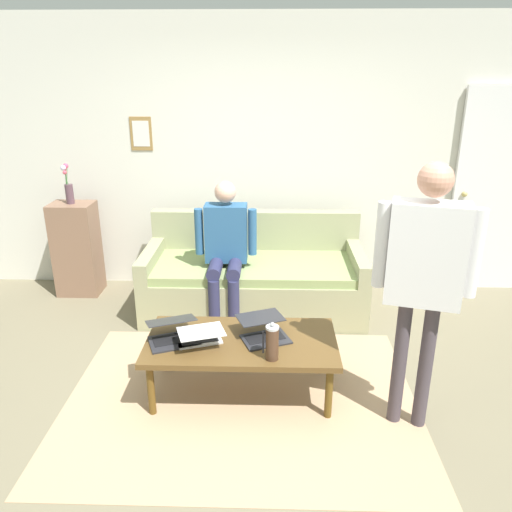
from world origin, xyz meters
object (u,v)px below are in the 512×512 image
object	(u,v)px
interior_door	(494,193)
coffee_table	(242,345)
side_shelf	(77,249)
person_seated	(226,245)
couch	(254,279)
laptop_right	(199,336)
laptop_left	(173,334)
flower_vase	(68,187)
person_standing	(425,267)
laptop_center	(264,331)
french_press	(272,343)

from	to	relation	value
interior_door	coffee_table	bearing A→B (deg)	38.51
side_shelf	person_seated	distance (m)	1.68
couch	laptop_right	world-z (taller)	couch
couch	laptop_left	size ratio (longest dim) A/B	4.77
flower_vase	person_standing	world-z (taller)	person_standing
couch	side_shelf	world-z (taller)	side_shelf
flower_vase	coffee_table	bearing A→B (deg)	136.54
laptop_center	person_standing	distance (m)	1.18
laptop_right	person_standing	distance (m)	1.54
interior_door	couch	size ratio (longest dim) A/B	1.00
french_press	person_standing	xyz separation A→B (m)	(-0.89, 0.06, 0.56)
laptop_center	person_seated	distance (m)	1.18
laptop_left	person_standing	bearing A→B (deg)	169.81
laptop_left	person_seated	size ratio (longest dim) A/B	0.33
laptop_left	person_standing	distance (m)	1.72
person_seated	coffee_table	bearing A→B (deg)	100.13
couch	coffee_table	xyz separation A→B (m)	(0.04, 1.36, 0.08)
laptop_center	flower_vase	xyz separation A→B (m)	(1.93, -1.65, 0.64)
interior_door	laptop_left	bearing A→B (deg)	33.89
french_press	side_shelf	size ratio (longest dim) A/B	0.28
coffee_table	laptop_right	size ratio (longest dim) A/B	3.15
couch	person_seated	distance (m)	0.54
coffee_table	interior_door	bearing A→B (deg)	-141.49
laptop_right	flower_vase	world-z (taller)	flower_vase
person_standing	laptop_left	bearing A→B (deg)	-10.19
side_shelf	interior_door	bearing A→B (deg)	-176.50
interior_door	laptop_right	xyz separation A→B (m)	(2.72, 1.98, -0.55)
interior_door	laptop_center	size ratio (longest dim) A/B	4.81
interior_door	person_seated	world-z (taller)	interior_door
coffee_table	french_press	world-z (taller)	french_press
french_press	person_standing	size ratio (longest dim) A/B	0.15
laptop_center	person_seated	size ratio (longest dim) A/B	0.33
laptop_right	side_shelf	xyz separation A→B (m)	(1.49, -1.72, 0.00)
side_shelf	laptop_center	bearing A→B (deg)	139.49
person_seated	laptop_center	bearing A→B (deg)	107.99
couch	french_press	xyz separation A→B (m)	(-0.17, 1.60, 0.24)
couch	coffee_table	world-z (taller)	couch
french_press	person_seated	world-z (taller)	person_seated
couch	laptop_left	xyz separation A→B (m)	(0.51, 1.38, 0.17)
interior_door	laptop_center	distance (m)	3.02
interior_door	person_standing	bearing A→B (deg)	59.12
laptop_center	laptop_right	xyz separation A→B (m)	(0.44, 0.08, 0.00)
flower_vase	french_press	bearing A→B (deg)	135.95
coffee_table	laptop_left	xyz separation A→B (m)	(0.47, 0.01, 0.09)
interior_door	laptop_right	distance (m)	3.41
flower_vase	side_shelf	bearing A→B (deg)	162.93
laptop_right	interior_door	bearing A→B (deg)	-143.99
interior_door	french_press	world-z (taller)	interior_door
flower_vase	person_seated	size ratio (longest dim) A/B	0.30
laptop_center	laptop_left	bearing A→B (deg)	4.76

